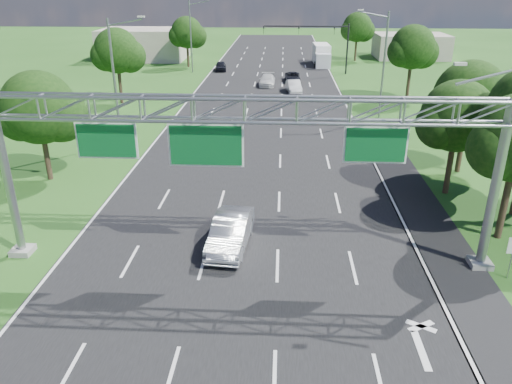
# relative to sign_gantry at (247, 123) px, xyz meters

# --- Properties ---
(ground) EXTENTS (220.00, 220.00, 0.00)m
(ground) POSITION_rel_sign_gantry_xyz_m (-0.33, 18.00, -6.89)
(ground) COLOR #214C17
(ground) RESTS_ON ground
(road) EXTENTS (18.00, 180.00, 0.02)m
(road) POSITION_rel_sign_gantry_xyz_m (-0.33, 18.00, -6.89)
(road) COLOR black
(road) RESTS_ON ground
(road_flare) EXTENTS (3.00, 30.00, 0.02)m
(road_flare) POSITION_rel_sign_gantry_xyz_m (9.87, 2.00, -6.89)
(road_flare) COLOR black
(road_flare) RESTS_ON ground
(sign_gantry) EXTENTS (23.50, 1.00, 9.56)m
(sign_gantry) POSITION_rel_sign_gantry_xyz_m (0.00, 0.00, 0.00)
(sign_gantry) COLOR gray
(sign_gantry) RESTS_ON ground
(traffic_signal) EXTENTS (12.21, 0.24, 7.00)m
(traffic_signal) POSITION_rel_sign_gantry_xyz_m (7.15, 53.00, -1.72)
(traffic_signal) COLOR black
(traffic_signal) RESTS_ON ground
(streetlight_l_near) EXTENTS (2.97, 0.22, 10.16)m
(streetlight_l_near) POSITION_rel_sign_gantry_xyz_m (-11.63, 18.00, -1.31)
(streetlight_l_near) COLOR gray
(streetlight_l_near) RESTS_ON ground
(streetlight_l_far) EXTENTS (2.97, 0.22, 10.16)m
(streetlight_l_far) POSITION_rel_sign_gantry_xyz_m (-11.63, 53.00, -1.31)
(streetlight_l_far) COLOR gray
(streetlight_l_far) RESTS_ON ground
(streetlight_r_mid) EXTENTS (2.97, 0.22, 10.16)m
(streetlight_r_mid) POSITION_rel_sign_gantry_xyz_m (10.97, 28.00, -1.31)
(streetlight_r_mid) COLOR gray
(streetlight_r_mid) RESTS_ON ground
(tree_cluster_right) EXTENTS (9.91, 14.60, 8.68)m
(tree_cluster_right) POSITION_rel_sign_gantry_xyz_m (14.47, 7.19, -1.58)
(tree_cluster_right) COLOR #2D2116
(tree_cluster_right) RESTS_ON ground
(tree_verge_la) EXTENTS (5.76, 4.80, 7.40)m
(tree_verge_la) POSITION_rel_sign_gantry_xyz_m (-14.25, 10.04, -2.13)
(tree_verge_la) COLOR #2D2116
(tree_verge_la) RESTS_ON ground
(tree_verge_lb) EXTENTS (5.76, 4.80, 8.06)m
(tree_verge_lb) POSITION_rel_sign_gantry_xyz_m (-16.25, 33.04, -1.48)
(tree_verge_lb) COLOR #2D2116
(tree_verge_lb) RESTS_ON ground
(tree_verge_lc) EXTENTS (5.76, 4.80, 7.62)m
(tree_verge_lc) POSITION_rel_sign_gantry_xyz_m (-13.25, 58.04, -1.92)
(tree_verge_lc) COLOR #2D2116
(tree_verge_lc) RESTS_ON ground
(tree_verge_rd) EXTENTS (5.76, 4.80, 8.28)m
(tree_verge_rd) POSITION_rel_sign_gantry_xyz_m (15.75, 36.04, -1.26)
(tree_verge_rd) COLOR #2D2116
(tree_verge_rd) RESTS_ON ground
(tree_verge_re) EXTENTS (5.76, 4.80, 7.84)m
(tree_verge_re) POSITION_rel_sign_gantry_xyz_m (13.75, 66.04, -1.70)
(tree_verge_re) COLOR #2D2116
(tree_verge_re) RESTS_ON ground
(building_left) EXTENTS (14.00, 10.00, 5.00)m
(building_left) POSITION_rel_sign_gantry_xyz_m (-22.33, 66.00, -4.39)
(building_left) COLOR #9E9384
(building_left) RESTS_ON ground
(building_right) EXTENTS (12.00, 9.00, 4.00)m
(building_right) POSITION_rel_sign_gantry_xyz_m (23.67, 70.00, -4.89)
(building_right) COLOR #9E9384
(building_right) RESTS_ON ground
(silver_sedan) EXTENTS (2.21, 5.16, 1.65)m
(silver_sedan) POSITION_rel_sign_gantry_xyz_m (-0.96, 1.27, -6.07)
(silver_sedan) COLOR #A2A7AD
(silver_sedan) RESTS_ON ground
(car_queue_a) EXTENTS (2.04, 4.82, 1.39)m
(car_queue_a) POSITION_rel_sign_gantry_xyz_m (-0.47, 43.69, -6.20)
(car_queue_a) COLOR silver
(car_queue_a) RESTS_ON ground
(car_queue_b) EXTENTS (2.05, 4.39, 1.22)m
(car_queue_b) POSITION_rel_sign_gantry_xyz_m (2.82, 46.57, -6.28)
(car_queue_b) COLOR black
(car_queue_b) RESTS_ON ground
(car_queue_c) EXTENTS (2.02, 4.12, 1.35)m
(car_queue_c) POSITION_rel_sign_gantry_xyz_m (-7.83, 54.76, -6.22)
(car_queue_c) COLOR black
(car_queue_c) RESTS_ON ground
(car_queue_d) EXTENTS (2.04, 4.49, 1.43)m
(car_queue_d) POSITION_rel_sign_gantry_xyz_m (2.89, 39.67, -6.18)
(car_queue_d) COLOR silver
(car_queue_d) RESTS_ON ground
(box_truck) EXTENTS (2.66, 8.32, 3.12)m
(box_truck) POSITION_rel_sign_gantry_xyz_m (7.67, 61.44, -5.40)
(box_truck) COLOR white
(box_truck) RESTS_ON ground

